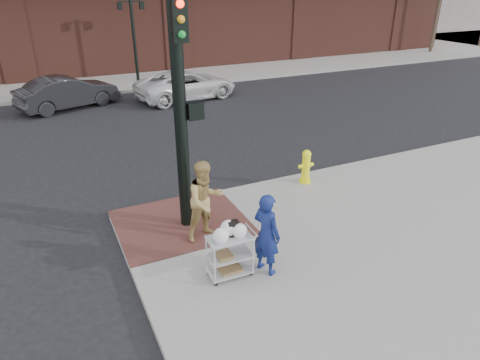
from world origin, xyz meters
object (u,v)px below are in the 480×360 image
traffic_signal_pole (181,106)px  pedestrian_tan (206,201)px  woman_blue (267,234)px  minivan_white (187,85)px  utility_cart (230,252)px  fire_hydrant (306,166)px  lamp_post (133,32)px  sedan_dark (68,92)px

traffic_signal_pole → pedestrian_tan: 1.95m
woman_blue → minivan_white: (2.99, 13.12, -0.29)m
minivan_white → traffic_signal_pole: bearing=151.2°
utility_cart → fire_hydrant: bearing=38.7°
lamp_post → pedestrian_tan: size_ratio=2.34×
minivan_white → sedan_dark: bearing=72.4°
traffic_signal_pole → utility_cart: (0.09, -2.05, -2.18)m
sedan_dark → minivan_white: sedan_dark is taller
woman_blue → minivan_white: 13.46m
woman_blue → utility_cart: 0.74m
lamp_post → woman_blue: (-1.72, -17.43, -1.67)m
sedan_dark → utility_cart: 13.74m
minivan_white → fire_hydrant: 10.22m
fire_hydrant → minivan_white: bearing=88.8°
traffic_signal_pole → sedan_dark: (-1.35, 11.61, -2.14)m
minivan_white → utility_cart: size_ratio=4.25×
traffic_signal_pole → utility_cart: 3.00m
pedestrian_tan → fire_hydrant: pedestrian_tan is taller
pedestrian_tan → fire_hydrant: 3.63m
lamp_post → utility_cart: (-2.39, -17.28, -1.97)m
woman_blue → minivan_white: bearing=-34.4°
utility_cart → minivan_white: bearing=74.3°
pedestrian_tan → fire_hydrant: size_ratio=1.86×
traffic_signal_pole → pedestrian_tan: size_ratio=2.92×
minivan_white → utility_cart: 13.47m
traffic_signal_pole → woman_blue: (0.75, -2.20, -1.89)m
woman_blue → fire_hydrant: (2.78, 2.90, -0.32)m
fire_hydrant → sedan_dark: bearing=114.1°
traffic_signal_pole → sedan_dark: size_ratio=1.20×
woman_blue → sedan_dark: (-2.10, 13.82, -0.26)m
traffic_signal_pole → woman_blue: traffic_signal_pole is taller
lamp_post → utility_cart: lamp_post is taller
woman_blue → traffic_signal_pole: bearing=-2.7°
lamp_post → woman_blue: 17.60m
traffic_signal_pole → lamp_post: bearing=80.8°
traffic_signal_pole → utility_cart: traffic_signal_pole is taller
lamp_post → minivan_white: (1.27, -4.31, -1.97)m
utility_cart → fire_hydrant: (3.44, 2.75, -0.03)m
lamp_post → minivan_white: 4.91m
pedestrian_tan → sedan_dark: size_ratio=0.41×
lamp_post → sedan_dark: size_ratio=0.96×
sedan_dark → pedestrian_tan: bearing=167.6°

